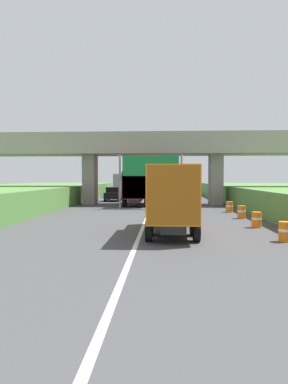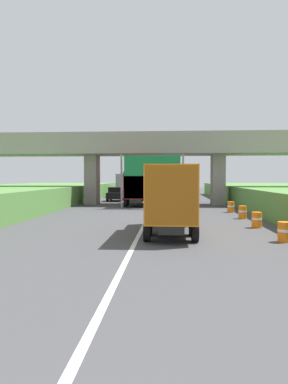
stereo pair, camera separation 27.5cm
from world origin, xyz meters
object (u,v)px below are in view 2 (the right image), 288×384
Objects in this scene: construction_barrel_2 at (284,232)px; construction_barrel_5 at (231,207)px; truck_silver at (126,184)px; truck_orange at (171,196)px; construction_barrel_3 at (257,220)px; truck_red at (138,187)px; construction_barrel_4 at (243,212)px; overhead_highway_sign at (152,169)px; car_black at (116,194)px.

construction_barrel_2 is 13.24m from construction_barrel_5.
truck_silver and truck_orange have the same top height.
truck_orange is at bearing -79.59° from truck_silver.
truck_red is at bearing 117.42° from construction_barrel_3.
truck_silver reaches higher than construction_barrel_3.
truck_orange is 8.63m from construction_barrel_4.
construction_barrel_2 is at bearing -72.90° from truck_silver.
construction_barrel_5 is at bearing 90.21° from construction_barrel_4.
truck_orange is (6.55, -35.65, 0.00)m from truck_silver.
truck_red is 8.11× the size of construction_barrel_4.
truck_red is at bearing 112.65° from overhead_highway_sign.
construction_barrel_3 is at bearing -70.93° from truck_silver.
construction_barrel_3 is (8.12, -15.65, -1.47)m from truck_red.
overhead_highway_sign is at bearing 96.33° from truck_orange.
overhead_highway_sign is at bearing -76.94° from truck_silver.
construction_barrel_5 is at bearing 89.86° from construction_barrel_2.
overhead_highway_sign reaches higher than construction_barrel_5.
construction_barrel_5 is at bearing 65.69° from truck_orange.
truck_red is 14.02m from construction_barrel_4.
construction_barrel_5 is (-0.02, 4.41, 0.00)m from construction_barrel_4.
truck_red is (-1.59, 3.80, -1.75)m from overhead_highway_sign.
construction_barrel_5 is at bearing -49.01° from car_black.
construction_barrel_2 is at bearing -67.85° from overhead_highway_sign.
truck_silver is 36.25m from truck_orange.
overhead_highway_sign reaches higher than car_black.
truck_orange is at bearing 158.22° from construction_barrel_2.
truck_orange is at bearing -80.05° from truck_red.
construction_barrel_3 and construction_barrel_4 have the same top height.
car_black is at bearing 123.18° from construction_barrel_4.
car_black reaches higher than construction_barrel_3.
truck_orange is 1.78× the size of car_black.
overhead_highway_sign is 0.81× the size of truck_red.
overhead_highway_sign reaches higher than truck_silver.
construction_barrel_2 is at bearing -88.85° from construction_barrel_3.
truck_silver is at bearing 115.44° from construction_barrel_5.
construction_barrel_2 is at bearing -21.78° from truck_orange.
truck_silver is 39.44m from construction_barrel_2.
truck_silver is 8.11× the size of construction_barrel_2.
overhead_highway_sign is 6.53× the size of construction_barrel_5.
truck_red is 7.41m from car_black.
truck_red is at bearing 112.25° from construction_barrel_2.
overhead_highway_sign is 1.43× the size of car_black.
construction_barrel_3 is 1.00× the size of construction_barrel_5.
construction_barrel_2 is (6.62, -16.26, -3.22)m from overhead_highway_sign.
construction_barrel_2 is at bearing -67.75° from truck_red.
car_black is 24.97m from construction_barrel_3.
construction_barrel_4 and construction_barrel_5 have the same top height.
truck_orange is (3.17, -18.05, 0.00)m from truck_red.
car_black is at bearing 130.99° from construction_barrel_5.
truck_red is 1.78× the size of car_black.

